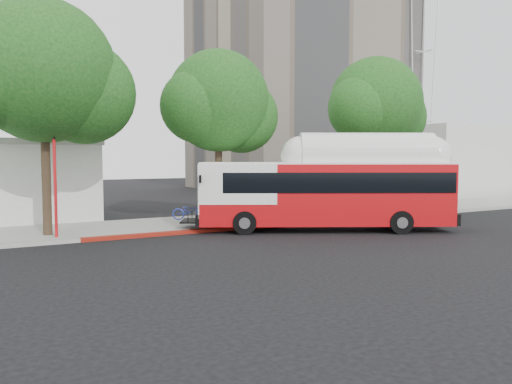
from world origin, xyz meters
TOP-DOWN VIEW (x-y plane):
  - ground at (0.00, 0.00)m, footprint 120.00×120.00m
  - sidewalk at (0.00, 6.50)m, footprint 60.00×5.00m
  - curb_strip at (0.00, 3.90)m, footprint 60.00×0.30m
  - red_curb_segment at (-3.00, 3.90)m, footprint 10.00×0.32m
  - street_tree_left at (-8.53, 5.56)m, footprint 6.67×5.80m
  - street_tree_mid at (-0.59, 6.06)m, footprint 5.75×5.00m
  - street_tree_right at (9.44, 5.86)m, footprint 6.21×5.40m
  - apartment_tower at (18.00, 28.00)m, footprint 18.00×18.00m
  - horizon_block at (30.00, 16.00)m, footprint 20.00×12.00m
  - transit_bus at (2.44, 1.72)m, footprint 11.70×7.45m
  - signal_pole at (-8.77, 4.65)m, footprint 0.12×0.41m

SIDE VIEW (x-z plane):
  - ground at x=0.00m, z-range 0.00..0.00m
  - sidewalk at x=0.00m, z-range 0.00..0.15m
  - curb_strip at x=0.00m, z-range 0.00..0.15m
  - red_curb_segment at x=-3.00m, z-range 0.00..0.16m
  - transit_bus at x=2.44m, z-range -0.12..3.47m
  - signal_pole at x=-8.77m, z-range 0.06..4.36m
  - horizon_block at x=30.00m, z-range 0.00..6.00m
  - street_tree_mid at x=-0.59m, z-range 1.60..10.22m
  - street_tree_right at x=9.44m, z-range 1.67..10.85m
  - street_tree_left at x=-8.53m, z-range 1.73..11.47m
  - apartment_tower at x=18.00m, z-range -0.88..36.12m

